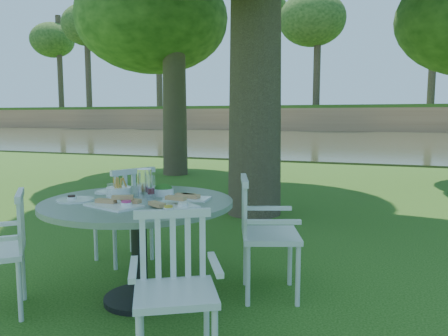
% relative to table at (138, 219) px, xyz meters
% --- Properties ---
extents(ground, '(140.00, 140.00, 0.00)m').
position_rel_table_xyz_m(ground, '(0.04, 1.57, -0.65)').
color(ground, '#1B430E').
rests_on(ground, ground).
extents(table, '(1.44, 1.44, 0.80)m').
position_rel_table_xyz_m(table, '(0.00, 0.00, 0.00)').
color(table, black).
rests_on(table, ground).
extents(chair_ne, '(0.59, 0.61, 0.95)m').
position_rel_table_xyz_m(chair_ne, '(0.83, 0.43, -0.09)').
color(chair_ne, silver).
rests_on(chair_ne, ground).
extents(chair_nw, '(0.60, 0.62, 0.94)m').
position_rel_table_xyz_m(chair_nw, '(-0.58, 0.75, -0.10)').
color(chair_nw, silver).
rests_on(chair_nw, ground).
extents(chair_sw, '(0.61, 0.61, 0.89)m').
position_rel_table_xyz_m(chair_sw, '(-0.79, -0.51, -0.13)').
color(chair_sw, silver).
rests_on(chair_sw, ground).
extents(chair_se, '(0.60, 0.59, 0.89)m').
position_rel_table_xyz_m(chair_se, '(0.65, -0.68, -0.13)').
color(chair_se, silver).
rests_on(chair_se, ground).
extents(tableware, '(1.14, 0.77, 0.22)m').
position_rel_table_xyz_m(tableware, '(-0.05, 0.05, 0.19)').
color(tableware, white).
rests_on(tableware, table).
extents(river, '(100.00, 28.00, 0.12)m').
position_rel_table_xyz_m(river, '(0.04, 24.57, -0.65)').
color(river, '#333620').
rests_on(river, ground).
extents(far_bank, '(100.00, 18.00, 15.20)m').
position_rel_table_xyz_m(far_bank, '(0.31, 42.69, 6.60)').
color(far_bank, '#A3704C').
rests_on(far_bank, ground).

